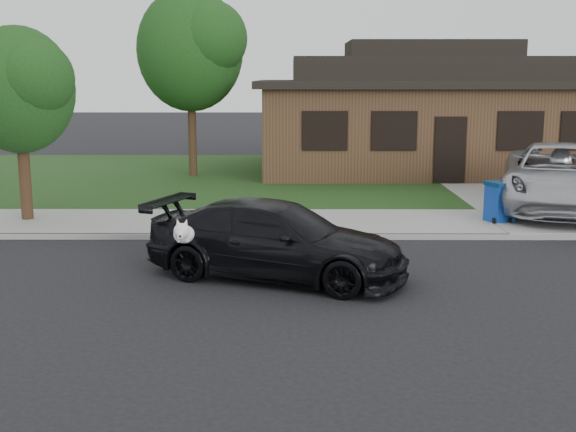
{
  "coord_description": "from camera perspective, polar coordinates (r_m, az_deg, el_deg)",
  "views": [
    {
      "loc": [
        -1.06,
        -12.02,
        3.54
      ],
      "look_at": [
        -1.12,
        0.53,
        1.1
      ],
      "focal_mm": 45.0,
      "sensor_mm": 36.0,
      "label": 1
    }
  ],
  "objects": [
    {
      "name": "curb",
      "position": [
        15.94,
        4.09,
        -1.64
      ],
      "size": [
        60.0,
        0.12,
        0.12
      ],
      "primitive_type": "cube",
      "color": "gray",
      "rests_on": "ground"
    },
    {
      "name": "recycling_bin",
      "position": [
        17.91,
        16.39,
        1.12
      ],
      "size": [
        0.76,
        0.76,
        0.96
      ],
      "rotation": [
        0.0,
        0.0,
        0.41
      ],
      "color": "#0E379D",
      "rests_on": "sidewalk"
    },
    {
      "name": "sidewalk",
      "position": [
        17.41,
        3.77,
        -0.56
      ],
      "size": [
        60.0,
        3.0,
        0.12
      ],
      "primitive_type": "cube",
      "color": "gray",
      "rests_on": "ground"
    },
    {
      "name": "minivan",
      "position": [
        19.83,
        20.71,
        2.89
      ],
      "size": [
        4.55,
        6.66,
        1.69
      ],
      "primitive_type": "imported",
      "rotation": [
        0.0,
        0.0,
        -0.31
      ],
      "color": "#B3B4BB",
      "rests_on": "driveway"
    },
    {
      "name": "tree_2",
      "position": [
        18.26,
        -20.26,
        9.48
      ],
      "size": [
        2.73,
        2.6,
        4.59
      ],
      "color": "#332114",
      "rests_on": "ground"
    },
    {
      "name": "ground",
      "position": [
        12.58,
        5.13,
        -5.4
      ],
      "size": [
        120.0,
        120.0,
        0.0
      ],
      "primitive_type": "plane",
      "color": "black",
      "rests_on": "ground"
    },
    {
      "name": "sedan",
      "position": [
        12.78,
        -0.93,
        -1.93
      ],
      "size": [
        5.05,
        3.44,
        1.36
      ],
      "rotation": [
        0.0,
        0.0,
        1.21
      ],
      "color": "black",
      "rests_on": "ground"
    },
    {
      "name": "lawn",
      "position": [
        25.28,
        2.69,
        3.09
      ],
      "size": [
        60.0,
        13.0,
        0.13
      ],
      "primitive_type": "cube",
      "color": "#193814",
      "rests_on": "ground"
    },
    {
      "name": "tree_0",
      "position": [
        25.13,
        -7.4,
        13.06
      ],
      "size": [
        3.78,
        3.6,
        6.34
      ],
      "color": "#332114",
      "rests_on": "ground"
    },
    {
      "name": "house",
      "position": [
        27.52,
        10.98,
        7.88
      ],
      "size": [
        12.6,
        8.6,
        4.65
      ],
      "color": "#422B1C",
      "rests_on": "ground"
    },
    {
      "name": "driveway",
      "position": [
        23.38,
        17.86,
        1.94
      ],
      "size": [
        4.5,
        13.0,
        0.14
      ],
      "primitive_type": "cube",
      "color": "gray",
      "rests_on": "ground"
    }
  ]
}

